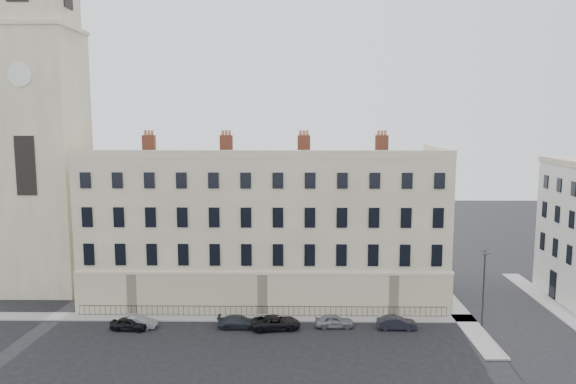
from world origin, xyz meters
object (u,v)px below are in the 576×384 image
car_d (276,322)px  car_e (334,321)px  car_f (397,323)px  streetlamp (484,284)px  car_a (129,324)px  car_c (239,322)px  car_b (138,322)px

car_d → car_e: (5.25, 0.49, -0.02)m
car_f → streetlamp: 8.58m
car_f → streetlamp: size_ratio=0.50×
car_a → streetlamp: (31.79, 1.26, 3.39)m
car_c → car_e: car_e is taller
car_e → car_f: car_e is taller
car_d → car_f: car_d is taller
car_e → car_b: bearing=89.3°
car_a → car_e: (18.36, 0.87, 0.03)m
car_b → car_d: car_d is taller
car_b → streetlamp: streetlamp is taller
car_c → car_f: 14.12m
streetlamp → car_a: bearing=161.9°
car_d → car_b: bearing=80.9°
car_a → car_f: size_ratio=0.93×
car_e → streetlamp: size_ratio=0.49×
car_c → streetlamp: 22.25m
car_b → streetlamp: 31.28m
car_c → streetlamp: (21.98, 0.65, 3.39)m
car_e → car_f: size_ratio=0.98×
car_b → streetlamp: bearing=-84.7°
streetlamp → car_e: bearing=161.3°
car_a → car_b: bearing=-48.8°
car_d → car_a: bearing=83.1°
car_b → car_c: bearing=-85.4°
car_d → car_c: bearing=77.4°
car_b → car_f: bearing=-86.1°
car_b → car_f: size_ratio=0.94×
car_a → car_c: car_c is taller
car_c → car_e: (8.55, 0.26, 0.03)m
car_c → car_f: bearing=-91.7°
car_f → car_e: bearing=87.2°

